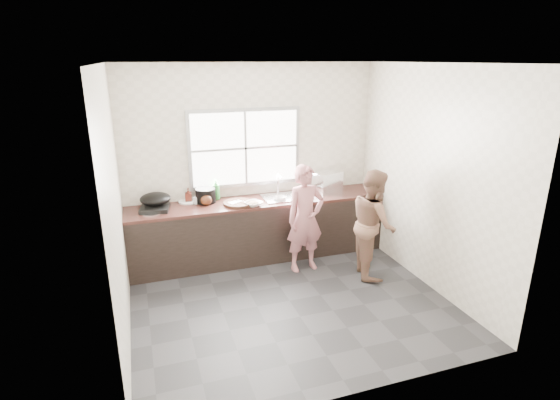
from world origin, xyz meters
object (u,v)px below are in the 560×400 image
object	(u,v)px
person_side	(373,223)
black_pot	(206,195)
bottle_brown_short	(206,198)
dish_rack	(327,182)
bottle_green	(216,189)
wok	(155,199)
woman	(305,222)
bottle_brown_tall	(188,196)
plate_food	(187,202)
bowl_mince	(253,204)
pot_lid_left	(151,213)
cutting_board	(238,203)
burner	(155,208)
bowl_held	(280,198)
glass_jar	(195,201)
pot_lid_right	(190,202)
bowl_crabs	(300,198)

from	to	relation	value
person_side	black_pot	world-z (taller)	person_side
bottle_brown_short	dish_rack	world-z (taller)	dish_rack
bottle_green	wok	distance (m)	0.84
woman	person_side	world-z (taller)	person_side
person_side	bottle_brown_tall	world-z (taller)	person_side
plate_food	bowl_mince	bearing A→B (deg)	-27.68
dish_rack	pot_lid_left	world-z (taller)	dish_rack
cutting_board	bottle_green	xyz separation A→B (m)	(-0.24, 0.33, 0.12)
burner	dish_rack	bearing A→B (deg)	1.45
bowl_held	pot_lid_left	xyz separation A→B (m)	(-1.73, 0.02, -0.03)
bottle_brown_tall	burner	distance (m)	0.51
black_pot	dish_rack	world-z (taller)	dish_rack
glass_jar	pot_lid_right	xyz separation A→B (m)	(-0.06, 0.08, -0.04)
bottle_brown_short	pot_lid_left	distance (m)	0.74
pot_lid_left	pot_lid_right	xyz separation A→B (m)	(0.53, 0.28, -0.00)
bottle_brown_short	glass_jar	distance (m)	0.16
person_side	bottle_brown_short	size ratio (longest dim) A/B	7.80
glass_jar	pot_lid_left	xyz separation A→B (m)	(-0.59, -0.20, -0.04)
plate_food	bottle_green	size ratio (longest dim) A/B	0.81
bottle_brown_tall	wok	bearing A→B (deg)	-162.78
bowl_crabs	plate_food	distance (m)	1.56
bottle_green	pot_lid_left	world-z (taller)	bottle_green
bottle_brown_tall	woman	bearing A→B (deg)	-28.91
glass_jar	burner	size ratio (longest dim) A/B	0.26
black_pot	pot_lid_right	world-z (taller)	black_pot
bowl_crabs	bottle_brown_tall	size ratio (longest dim) A/B	1.17
bowl_mince	cutting_board	bearing A→B (deg)	149.29
bowl_held	glass_jar	distance (m)	1.16
person_side	wok	xyz separation A→B (m)	(-2.65, 1.05, 0.28)
bowl_mince	black_pot	world-z (taller)	black_pot
woman	pot_lid_left	size ratio (longest dim) A/B	5.06
bottle_brown_short	dish_rack	bearing A→B (deg)	1.81
person_side	bowl_held	bearing A→B (deg)	63.46
bottle_brown_tall	bottle_brown_short	world-z (taller)	bottle_brown_short
bowl_mince	burner	world-z (taller)	bowl_mince
person_side	bottle_brown_tall	distance (m)	2.52
bottle_green	dish_rack	world-z (taller)	dish_rack
woman	pot_lid_left	world-z (taller)	woman
cutting_board	glass_jar	xyz separation A→B (m)	(-0.54, 0.22, 0.03)
cutting_board	bottle_brown_short	xyz separation A→B (m)	(-0.41, 0.14, 0.07)
woman	bottle_green	distance (m)	1.34
bowl_mince	black_pot	bearing A→B (deg)	148.61
wok	person_side	bearing A→B (deg)	-21.71
pot_lid_left	wok	bearing A→B (deg)	67.81
dish_rack	pot_lid_left	xyz separation A→B (m)	(-2.53, -0.17, -0.14)
bottle_brown_short	pot_lid_right	xyz separation A→B (m)	(-0.20, 0.17, -0.09)
bottle_green	bottle_brown_short	bearing A→B (deg)	-131.62
bowl_crabs	pot_lid_right	xyz separation A→B (m)	(-1.47, 0.38, -0.03)
bowl_held	burner	size ratio (longest dim) A/B	0.60
bottle_brown_short	pot_lid_right	bearing A→B (deg)	139.76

